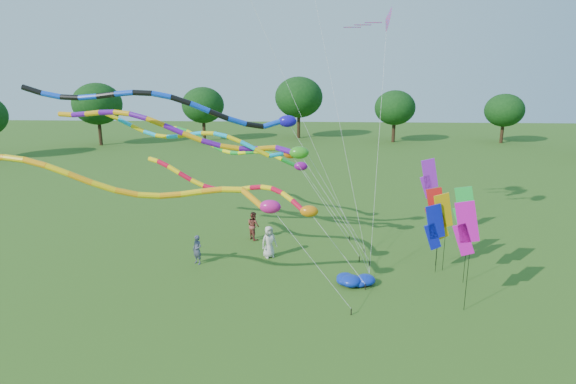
# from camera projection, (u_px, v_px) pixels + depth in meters

# --- Properties ---
(ground) EXTENTS (160.00, 160.00, 0.00)m
(ground) POSITION_uv_depth(u_px,v_px,m) (321.00, 317.00, 20.78)
(ground) COLOR #285516
(ground) RESTS_ON ground
(tree_ring) EXTENTS (116.46, 114.24, 9.62)m
(tree_ring) POSITION_uv_depth(u_px,v_px,m) (407.00, 191.00, 19.54)
(tree_ring) COLOR #382314
(tree_ring) RESTS_ON ground
(tube_kite_red) EXTENTS (11.75, 4.82, 6.08)m
(tube_kite_red) POSITION_uv_depth(u_px,v_px,m) (250.00, 192.00, 25.26)
(tube_kite_red) COLOR black
(tube_kite_red) RESTS_ON ground
(tube_kite_orange) EXTENTS (15.75, 1.33, 7.64)m
(tube_kite_orange) POSITION_uv_depth(u_px,v_px,m) (157.00, 188.00, 19.97)
(tube_kite_orange) COLOR black
(tube_kite_orange) RESTS_ON ground
(tube_kite_purple) EXTENTS (17.69, 3.06, 8.89)m
(tube_kite_purple) POSITION_uv_depth(u_px,v_px,m) (202.00, 135.00, 26.19)
(tube_kite_purple) COLOR black
(tube_kite_purple) RESTS_ON ground
(tube_kite_blue) EXTENTS (17.42, 2.58, 10.20)m
(tube_kite_blue) POSITION_uv_depth(u_px,v_px,m) (191.00, 109.00, 24.78)
(tube_kite_blue) COLOR black
(tube_kite_blue) RESTS_ON ground
(tube_kite_cyan) EXTENTS (14.40, 2.25, 8.50)m
(tube_kite_cyan) POSITION_uv_depth(u_px,v_px,m) (217.00, 141.00, 26.46)
(tube_kite_cyan) COLOR black
(tube_kite_cyan) RESTS_ON ground
(tube_kite_green) EXTENTS (12.52, 5.21, 7.07)m
(tube_kite_green) POSITION_uv_depth(u_px,v_px,m) (249.00, 152.00, 31.80)
(tube_kite_green) COLOR black
(tube_kite_green) RESTS_ON ground
(delta_kite_high_c) EXTENTS (2.87, 4.50, 13.64)m
(delta_kite_high_c) POSITION_uv_depth(u_px,v_px,m) (387.00, 20.00, 24.96)
(delta_kite_high_c) COLOR black
(delta_kite_high_c) RESTS_ON ground
(banner_pole_red) EXTENTS (1.16, 0.23, 4.40)m
(banner_pole_red) POSITION_uv_depth(u_px,v_px,m) (435.00, 210.00, 25.51)
(banner_pole_red) COLOR black
(banner_pole_red) RESTS_ON ground
(banner_pole_blue_a) EXTENTS (1.16, 0.28, 3.77)m
(banner_pole_blue_a) POSITION_uv_depth(u_px,v_px,m) (434.00, 227.00, 24.72)
(banner_pole_blue_a) COLOR black
(banner_pole_blue_a) RESTS_ON ground
(banner_pole_magenta_b) EXTENTS (1.16, 0.28, 5.06)m
(banner_pole_magenta_b) POSITION_uv_depth(u_px,v_px,m) (466.00, 229.00, 20.48)
(banner_pole_magenta_b) COLOR black
(banner_pole_magenta_b) RESTS_ON ground
(banner_pole_orange) EXTENTS (1.15, 0.31, 4.29)m
(banner_pole_orange) POSITION_uv_depth(u_px,v_px,m) (442.00, 216.00, 24.78)
(banner_pole_orange) COLOR black
(banner_pole_orange) RESTS_ON ground
(banner_pole_violet) EXTENTS (1.16, 0.19, 5.25)m
(banner_pole_violet) POSITION_uv_depth(u_px,v_px,m) (429.00, 179.00, 29.02)
(banner_pole_violet) COLOR black
(banner_pole_violet) RESTS_ON ground
(banner_pole_green) EXTENTS (1.13, 0.44, 4.99)m
(banner_pole_green) POSITION_uv_depth(u_px,v_px,m) (464.00, 211.00, 23.28)
(banner_pole_green) COLOR black
(banner_pole_green) RESTS_ON ground
(blue_nylon_heap) EXTENTS (1.47, 1.53, 0.55)m
(blue_nylon_heap) POSITION_uv_depth(u_px,v_px,m) (352.00, 275.00, 24.40)
(blue_nylon_heap) COLOR #0C27A4
(blue_nylon_heap) RESTS_ON ground
(person_a) EXTENTS (1.07, 0.95, 1.84)m
(person_a) POSITION_uv_depth(u_px,v_px,m) (269.00, 242.00, 27.19)
(person_a) COLOR beige
(person_a) RESTS_ON ground
(person_b) EXTENTS (0.71, 0.64, 1.62)m
(person_b) POSITION_uv_depth(u_px,v_px,m) (197.00, 250.00, 26.28)
(person_b) COLOR #464862
(person_b) RESTS_ON ground
(person_c) EXTENTS (1.07, 1.10, 1.78)m
(person_c) POSITION_uv_depth(u_px,v_px,m) (253.00, 226.00, 30.10)
(person_c) COLOR brown
(person_c) RESTS_ON ground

